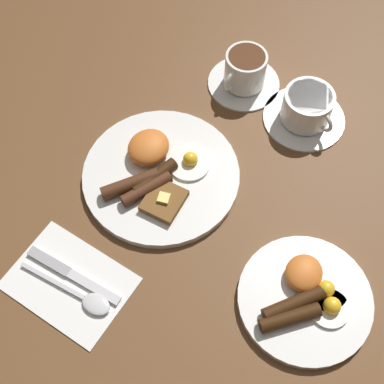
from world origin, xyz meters
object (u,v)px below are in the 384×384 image
Objects in this scene: spoon at (87,299)px; teacup_near at (245,73)px; knife at (68,272)px; breakfast_plate_far at (306,297)px; teacup_far at (307,109)px; breakfast_plate_near at (159,173)px.

teacup_near is at bearing 87.04° from spoon.
knife is 0.06m from spoon.
teacup_far is at bearing -154.76° from breakfast_plate_far.
teacup_far reaches higher than knife.
teacup_far is at bearing 146.23° from breakfast_plate_near.
breakfast_plate_far is 1.36× the size of teacup_far.
teacup_far is 0.54m from knife.
breakfast_plate_far is 1.20× the size of knife.
teacup_far is at bearing 83.25° from teacup_near.
spoon is (0.52, -0.14, -0.02)m from teacup_far.
knife is (0.16, -0.36, -0.01)m from breakfast_plate_far.
teacup_near is at bearing -139.30° from breakfast_plate_far.
teacup_near is 0.91× the size of teacup_far.
breakfast_plate_near is at bearing 93.19° from spoon.
teacup_far reaches higher than breakfast_plate_far.
spoon is (0.02, 0.05, 0.00)m from knife.
teacup_near is 0.81× the size of knife.
teacup_near is (-0.35, -0.30, 0.02)m from breakfast_plate_far.
breakfast_plate_near is 1.31× the size of breakfast_plate_far.
breakfast_plate_near is 1.58× the size of knife.
teacup_far is 0.93× the size of spoon.
breakfast_plate_far is 0.46m from teacup_near.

